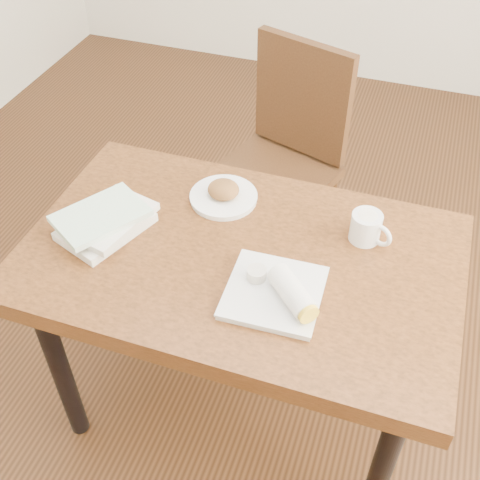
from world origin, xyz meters
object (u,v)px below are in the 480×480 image
(chair_far, at_px, (284,151))
(plate_scone, at_px, (224,194))
(coffee_mug, at_px, (367,227))
(book_stack, at_px, (106,221))
(table, at_px, (240,276))
(plate_burrito, at_px, (280,292))

(chair_far, distance_m, plate_scone, 0.62)
(coffee_mug, bearing_deg, book_stack, -164.16)
(chair_far, bearing_deg, plate_scone, -93.34)
(book_stack, bearing_deg, chair_far, 69.85)
(table, distance_m, plate_burrito, 0.22)
(book_stack, bearing_deg, table, 4.67)
(table, bearing_deg, plate_scone, 120.93)
(coffee_mug, relative_size, plate_burrito, 0.48)
(plate_scone, distance_m, coffee_mug, 0.43)
(chair_far, bearing_deg, plate_burrito, -75.61)
(chair_far, relative_size, coffee_mug, 7.91)
(plate_scone, relative_size, book_stack, 0.68)
(table, xyz_separation_m, chair_far, (-0.09, 0.78, -0.11))
(table, xyz_separation_m, coffee_mug, (0.31, 0.17, 0.13))
(plate_burrito, bearing_deg, plate_scone, 129.50)
(plate_burrito, xyz_separation_m, book_stack, (-0.53, 0.09, 0.01))
(table, height_order, plate_burrito, plate_burrito)
(chair_far, height_order, plate_burrito, chair_far)
(table, relative_size, plate_scone, 5.85)
(chair_far, height_order, book_stack, chair_far)
(table, xyz_separation_m, plate_scone, (-0.12, 0.20, 0.11))
(plate_scone, bearing_deg, chair_far, 86.66)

